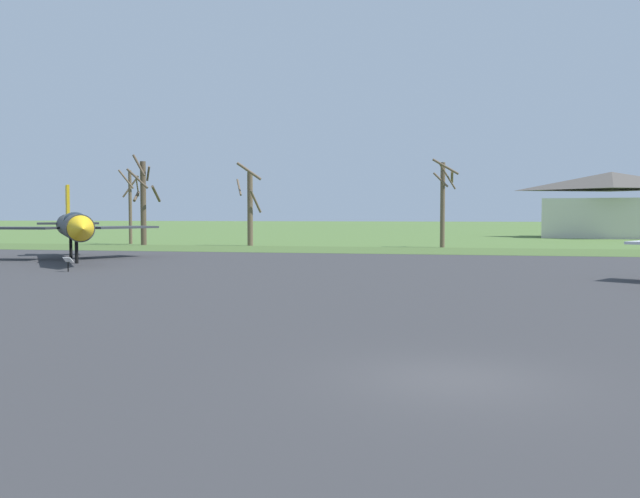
% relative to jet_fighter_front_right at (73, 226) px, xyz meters
% --- Properties ---
extents(ground_plane, '(600.00, 600.00, 0.00)m').
position_rel_jet_fighter_front_right_xyz_m(ground_plane, '(26.85, -30.37, -2.50)').
color(ground_plane, '#4C6B33').
extents(asphalt_apron, '(97.91, 53.79, 0.05)m').
position_rel_jet_fighter_front_right_xyz_m(asphalt_apron, '(26.85, -14.23, -2.47)').
color(asphalt_apron, '#333335').
rests_on(asphalt_apron, ground).
extents(grass_verge_strip, '(157.91, 12.00, 0.06)m').
position_rel_jet_fighter_front_right_xyz_m(grass_verge_strip, '(26.85, 18.67, -2.47)').
color(grass_verge_strip, '#445E2C').
rests_on(grass_verge_strip, ground).
extents(jet_fighter_front_right, '(12.80, 15.67, 5.61)m').
position_rel_jet_fighter_front_right_xyz_m(jet_fighter_front_right, '(0.00, 0.00, 0.00)').
color(jet_fighter_front_right, '#33383D').
rests_on(jet_fighter_front_right, ground).
extents(info_placard_front_right, '(0.65, 0.40, 0.87)m').
position_rel_jet_fighter_front_right_xyz_m(info_placard_front_right, '(4.88, -8.58, -1.93)').
color(info_placard_front_right, black).
rests_on(info_placard_front_right, ground).
extents(bare_tree_far_left, '(2.30, 2.21, 8.21)m').
position_rel_jet_fighter_front_right_xyz_m(bare_tree_far_left, '(-9.76, 27.51, 2.13)').
color(bare_tree_far_left, brown).
rests_on(bare_tree_far_left, ground).
extents(bare_tree_left_of_center, '(3.04, 3.01, 9.55)m').
position_rel_jet_fighter_front_right_xyz_m(bare_tree_left_of_center, '(-6.45, 23.99, 2.35)').
color(bare_tree_left_of_center, brown).
rests_on(bare_tree_left_of_center, ground).
extents(bare_tree_center, '(3.24, 2.24, 8.69)m').
position_rel_jet_fighter_front_right_xyz_m(bare_tree_center, '(4.64, 25.92, 1.78)').
color(bare_tree_center, brown).
rests_on(bare_tree_center, ground).
extents(bare_tree_right_of_center, '(2.60, 2.63, 8.74)m').
position_rel_jet_fighter_front_right_xyz_m(bare_tree_right_of_center, '(24.61, 26.27, 2.32)').
color(bare_tree_right_of_center, brown).
rests_on(bare_tree_right_of_center, ground).
extents(visitor_building, '(20.52, 15.19, 9.24)m').
position_rel_jet_fighter_front_right_xyz_m(visitor_building, '(46.62, 60.53, 2.00)').
color(visitor_building, beige).
rests_on(visitor_building, ground).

